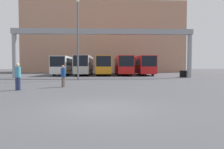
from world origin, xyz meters
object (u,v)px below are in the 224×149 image
object	(u,v)px
pedestrian_near_right	(63,76)
pedestrian_far_center	(18,76)
bus_slot_3	(123,65)
tire_stack	(183,74)
bus_slot_0	(64,65)
bus_slot_1	(85,64)
lamp_post	(78,37)
bus_slot_2	(104,65)
bus_slot_4	(143,65)

from	to	relation	value
pedestrian_near_right	pedestrian_far_center	xyz separation A→B (m)	(-2.56, -1.81, 0.06)
bus_slot_3	tire_stack	size ratio (longest dim) A/B	11.41
bus_slot_0	bus_slot_1	distance (m)	3.59
bus_slot_1	pedestrian_near_right	xyz separation A→B (m)	(0.54, -21.23, -1.02)
bus_slot_0	lamp_post	world-z (taller)	lamp_post
bus_slot_2	pedestrian_far_center	world-z (taller)	bus_slot_2
bus_slot_2	tire_stack	bearing A→B (deg)	-35.16
lamp_post	bus_slot_2	bearing A→B (deg)	78.26
bus_slot_4	pedestrian_far_center	bearing A→B (deg)	-119.36
pedestrian_far_center	lamp_post	world-z (taller)	lamp_post
bus_slot_4	lamp_post	bearing A→B (deg)	-126.93
bus_slot_0	bus_slot_1	xyz separation A→B (m)	(3.46, 0.93, 0.08)
pedestrian_near_right	lamp_post	distance (m)	8.31
bus_slot_0	lamp_post	distance (m)	13.96
bus_slot_2	bus_slot_3	size ratio (longest dim) A/B	0.95
tire_stack	pedestrian_near_right	bearing A→B (deg)	-137.96
pedestrian_far_center	pedestrian_near_right	bearing A→B (deg)	45.89
bus_slot_0	pedestrian_near_right	world-z (taller)	bus_slot_0
bus_slot_3	pedestrian_far_center	distance (m)	24.55
pedestrian_far_center	tire_stack	distance (m)	22.25
bus_slot_0	pedestrian_far_center	bearing A→B (deg)	-86.25
bus_slot_3	pedestrian_near_right	xyz separation A→B (m)	(-6.38, -21.03, -0.98)
bus_slot_2	tire_stack	size ratio (longest dim) A/B	10.89
bus_slot_1	bus_slot_2	xyz separation A→B (m)	(3.46, -0.47, -0.05)
pedestrian_near_right	lamp_post	size ratio (longest dim) A/B	0.18
bus_slot_4	tire_stack	bearing A→B (deg)	-59.59
pedestrian_far_center	bus_slot_1	bearing A→B (deg)	95.61
pedestrian_far_center	lamp_post	distance (m)	10.27
tire_stack	bus_slot_2	bearing A→B (deg)	144.84
pedestrian_near_right	pedestrian_far_center	size ratio (longest dim) A/B	0.93
tire_stack	bus_slot_4	bearing A→B (deg)	120.41
bus_slot_2	lamp_post	xyz separation A→B (m)	(-2.80, -13.46, 2.98)
bus_slot_1	tire_stack	xyz separation A→B (m)	(14.75, -8.42, -1.41)
lamp_post	bus_slot_3	bearing A→B (deg)	65.49
pedestrian_near_right	lamp_post	world-z (taller)	lamp_post
bus_slot_2	pedestrian_near_right	bearing A→B (deg)	-98.01
tire_stack	lamp_post	distance (m)	15.73
bus_slot_3	bus_slot_4	distance (m)	3.55
bus_slot_0	bus_slot_3	xyz separation A→B (m)	(10.39, 0.74, 0.04)
bus_slot_2	tire_stack	world-z (taller)	bus_slot_2
bus_slot_4	bus_slot_3	bearing A→B (deg)	167.13
bus_slot_4	pedestrian_near_right	size ratio (longest dim) A/B	6.26
bus_slot_4	tire_stack	distance (m)	8.73
tire_stack	bus_slot_3	bearing A→B (deg)	133.57
pedestrian_far_center	bus_slot_3	bearing A→B (deg)	79.23
bus_slot_0	pedestrian_near_right	distance (m)	20.71
bus_slot_2	bus_slot_4	distance (m)	6.94
pedestrian_near_right	tire_stack	size ratio (longest dim) A/B	1.58
bus_slot_0	bus_slot_4	size ratio (longest dim) A/B	1.01
bus_slot_1	pedestrian_near_right	bearing A→B (deg)	-88.54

